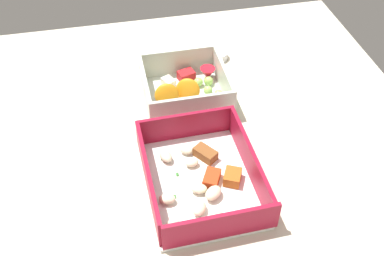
{
  "coord_description": "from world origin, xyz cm",
  "views": [
    {
      "loc": [
        51.14,
        -10.95,
        55.59
      ],
      "look_at": [
        -1.5,
        0.32,
        4.0
      ],
      "focal_mm": 43.04,
      "sensor_mm": 36.0,
      "label": 1
    }
  ],
  "objects": [
    {
      "name": "table_surface",
      "position": [
        0.0,
        0.0,
        1.0
      ],
      "size": [
        80.0,
        80.0,
        2.0
      ],
      "primitive_type": "cube",
      "color": "beige",
      "rests_on": "ground"
    },
    {
      "name": "pasta_container",
      "position": [
        8.7,
        -0.57,
        3.65
      ],
      "size": [
        20.62,
        16.3,
        5.44
      ],
      "rotation": [
        0.0,
        0.0,
        0.02
      ],
      "color": "white",
      "rests_on": "table_surface"
    },
    {
      "name": "fruit_bowl",
      "position": [
        -11.67,
        1.44,
        4.02
      ],
      "size": [
        14.29,
        14.6,
        5.76
      ],
      "rotation": [
        0.0,
        0.0,
        0.0
      ],
      "color": "silver",
      "rests_on": "table_surface"
    },
    {
      "name": "paper_cup_liner",
      "position": [
        -22.21,
        10.1,
        2.74
      ],
      "size": [
        3.75,
        3.75,
        1.48
      ],
      "primitive_type": "cylinder",
      "color": "white",
      "rests_on": "table_surface"
    }
  ]
}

